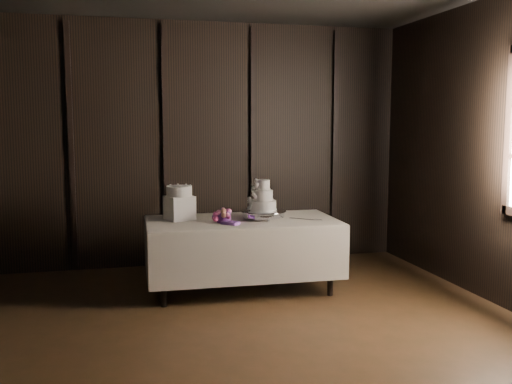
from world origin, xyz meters
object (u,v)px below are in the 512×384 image
at_px(box_pedestal, 179,208).
at_px(small_cake, 179,191).
at_px(display_table, 242,252).
at_px(cake_stand, 263,215).
at_px(bouquet, 223,217).
at_px(wedding_cake, 261,199).

relative_size(box_pedestal, small_cake, 0.98).
bearing_deg(display_table, cake_stand, -0.23).
height_order(cake_stand, bouquet, bouquet).
distance_m(display_table, bouquet, 0.48).
bearing_deg(cake_stand, wedding_cake, -150.26).
height_order(bouquet, box_pedestal, box_pedestal).
distance_m(cake_stand, box_pedestal, 0.89).
bearing_deg(box_pedestal, bouquet, -34.59).
distance_m(display_table, small_cake, 0.92).
distance_m(bouquet, box_pedestal, 0.51).
height_order(display_table, small_cake, small_cake).
bearing_deg(small_cake, display_table, -14.49).
bearing_deg(box_pedestal, cake_stand, -11.17).
bearing_deg(small_cake, bouquet, -34.59).
xyz_separation_m(cake_stand, bouquet, (-0.45, -0.11, 0.02)).
height_order(display_table, bouquet, bouquet).
distance_m(display_table, cake_stand, 0.45).
xyz_separation_m(display_table, small_cake, (-0.64, 0.16, 0.65)).
relative_size(wedding_cake, bouquet, 0.85).
xyz_separation_m(cake_stand, small_cake, (-0.87, 0.17, 0.26)).
bearing_deg(bouquet, display_table, 28.38).
distance_m(wedding_cake, bouquet, 0.47).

